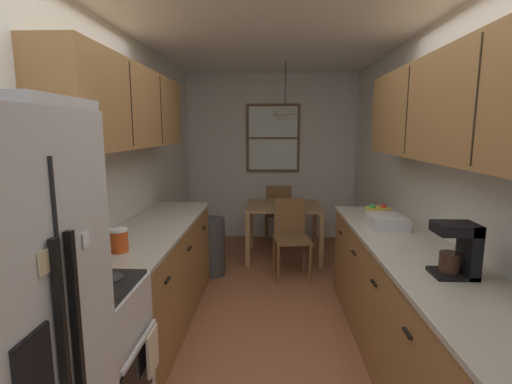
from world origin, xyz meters
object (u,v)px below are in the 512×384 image
storage_canister (119,240)px  fruit_bowl (378,210)px  microwave_over_range (32,131)px  dining_chair_far (279,211)px  dining_table (284,213)px  dish_rack (387,221)px  trash_bin (211,247)px  coffee_maker (460,248)px  table_serving_bowl (290,203)px  stove_range (76,371)px  dining_chair_near (291,234)px

storage_canister → fruit_bowl: 2.39m
microwave_over_range → storage_canister: microwave_over_range is taller
dining_chair_far → storage_canister: 3.38m
dining_table → dish_rack: 2.01m
trash_bin → storage_canister: 2.02m
microwave_over_range → trash_bin: 2.90m
coffee_maker → storage_canister: bearing=170.6°
coffee_maker → table_serving_bowl: bearing=105.4°
dining_chair_far → fruit_bowl: 2.17m
stove_range → microwave_over_range: (-0.11, 0.00, 1.23)m
table_serving_bowl → fruit_bowl: bearing=-58.6°
dining_table → coffee_maker: bearing=-73.2°
dining_chair_near → dish_rack: dish_rack is taller
dining_chair_near → storage_canister: bearing=-122.9°
dining_chair_near → coffee_maker: size_ratio=2.99×
dining_chair_near → dining_table: bearing=96.2°
microwave_over_range → stove_range: bearing=-0.0°
microwave_over_range → table_serving_bowl: bearing=66.7°
trash_bin → table_serving_bowl: (0.95, 0.64, 0.41)m
microwave_over_range → dining_table: size_ratio=0.62×
dining_chair_far → fruit_bowl: size_ratio=3.69×
coffee_maker → fruit_bowl: coffee_maker is taller
stove_range → dining_chair_near: size_ratio=1.22×
trash_bin → dining_chair_far: bearing=57.1°
stove_range → coffee_maker: bearing=8.5°
dish_rack → storage_canister: bearing=-160.0°
storage_canister → microwave_over_range: bearing=-99.5°
dining_chair_near → dining_chair_far: (-0.12, 1.23, 0.00)m
storage_canister → coffee_maker: (2.04, -0.34, 0.08)m
trash_bin → dining_chair_near: bearing=2.0°
table_serving_bowl → microwave_over_range: bearing=-113.3°
trash_bin → storage_canister: size_ratio=4.37×
dining_chair_far → dish_rack: bearing=-70.7°
trash_bin → table_serving_bowl: bearing=33.8°
stove_range → dining_table: bearing=69.8°
coffee_maker → trash_bin: bearing=128.1°
dining_chair_far → trash_bin: size_ratio=1.32×
microwave_over_range → table_serving_bowl: 3.58m
fruit_bowl → dining_chair_far: bearing=115.8°
stove_range → trash_bin: bearing=83.4°
trash_bin → table_serving_bowl: 1.22m
storage_canister → trash_bin: bearing=81.0°
coffee_maker → table_serving_bowl: 2.99m
dining_chair_near → table_serving_bowl: dining_chair_near is taller
dining_chair_near → fruit_bowl: fruit_bowl is taller
stove_range → microwave_over_range: 1.23m
storage_canister → coffee_maker: 2.07m
dining_table → dining_chair_near: (0.07, -0.62, -0.11)m
dining_chair_near → storage_canister: (-1.24, -1.92, 0.48)m
microwave_over_range → trash_bin: bearing=80.8°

